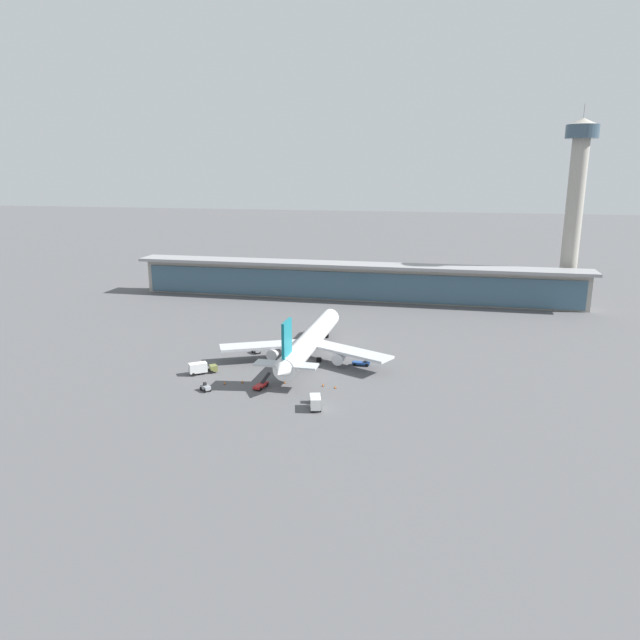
% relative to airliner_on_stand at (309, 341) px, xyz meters
% --- Properties ---
extents(ground_plane, '(1200.00, 1200.00, 0.00)m').
position_rel_airliner_on_stand_xyz_m(ground_plane, '(-0.19, -1.63, -5.35)').
color(ground_plane, '#515154').
extents(airliner_on_stand, '(49.09, 63.68, 16.99)m').
position_rel_airliner_on_stand_xyz_m(airliner_on_stand, '(0.00, 0.00, 0.00)').
color(airliner_on_stand, white).
rests_on(airliner_on_stand, ground).
extents(service_truck_near_nose_white, '(4.11, 7.65, 3.10)m').
position_rel_airliner_on_stand_xyz_m(service_truck_near_nose_white, '(9.38, -33.95, -3.66)').
color(service_truck_near_nose_white, silver).
rests_on(service_truck_near_nose_white, ground).
extents(service_truck_under_wing_grey, '(3.20, 3.25, 2.05)m').
position_rel_airliner_on_stand_xyz_m(service_truck_under_wing_grey, '(-16.65, 2.41, -4.48)').
color(service_truck_under_wing_grey, gray).
rests_on(service_truck_under_wing_grey, ground).
extents(service_truck_mid_apron_grey, '(3.29, 3.13, 2.05)m').
position_rel_airliner_on_stand_xyz_m(service_truck_mid_apron_grey, '(-19.04, -29.22, -4.48)').
color(service_truck_mid_apron_grey, gray).
rests_on(service_truck_mid_apron_grey, ground).
extents(service_truck_by_tail_red, '(2.82, 6.93, 2.70)m').
position_rel_airliner_on_stand_xyz_m(service_truck_by_tail_red, '(-6.44, -24.44, -4.54)').
color(service_truck_by_tail_red, '#B21E1E').
rests_on(service_truck_by_tail_red, ground).
extents(service_truck_on_taxiway_olive, '(7.23, 6.21, 3.10)m').
position_rel_airliner_on_stand_xyz_m(service_truck_on_taxiway_olive, '(-25.03, -17.95, -3.66)').
color(service_truck_on_taxiway_olive, olive).
rests_on(service_truck_on_taxiway_olive, ground).
extents(service_truck_at_far_stand_blue, '(6.84, 2.07, 2.70)m').
position_rel_airliner_on_stand_xyz_m(service_truck_at_far_stand_blue, '(15.26, -2.31, -4.54)').
color(service_truck_at_far_stand_blue, '#234C9E').
rests_on(service_truck_at_far_stand_blue, ground).
extents(terminal_building, '(183.60, 12.80, 15.20)m').
position_rel_airliner_on_stand_xyz_m(terminal_building, '(-0.19, 80.97, 2.52)').
color(terminal_building, '#9E998E').
rests_on(terminal_building, ground).
extents(control_tower, '(12.00, 12.00, 75.61)m').
position_rel_airliner_on_stand_xyz_m(control_tower, '(83.20, 91.93, 35.81)').
color(control_tower, '#9E998E').
rests_on(control_tower, ground).
extents(safety_cone_alpha, '(0.62, 0.62, 0.70)m').
position_rel_airliner_on_stand_xyz_m(safety_cone_alpha, '(11.42, -20.80, -5.03)').
color(safety_cone_alpha, orange).
rests_on(safety_cone_alpha, ground).
extents(safety_cone_bravo, '(0.62, 0.62, 0.70)m').
position_rel_airliner_on_stand_xyz_m(safety_cone_bravo, '(-16.17, -23.97, -5.03)').
color(safety_cone_bravo, orange).
rests_on(safety_cone_bravo, ground).
extents(safety_cone_charlie, '(0.62, 0.62, 0.70)m').
position_rel_airliner_on_stand_xyz_m(safety_cone_charlie, '(-1.68, -20.05, -5.03)').
color(safety_cone_charlie, orange).
rests_on(safety_cone_charlie, ground).
extents(safety_cone_delta, '(0.62, 0.62, 0.70)m').
position_rel_airliner_on_stand_xyz_m(safety_cone_delta, '(-12.17, -22.07, -5.03)').
color(safety_cone_delta, orange).
rests_on(safety_cone_delta, ground).
extents(safety_cone_echo, '(0.62, 0.62, 0.70)m').
position_rel_airliner_on_stand_xyz_m(safety_cone_echo, '(8.17, -19.97, -5.03)').
color(safety_cone_echo, orange).
rests_on(safety_cone_echo, ground).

